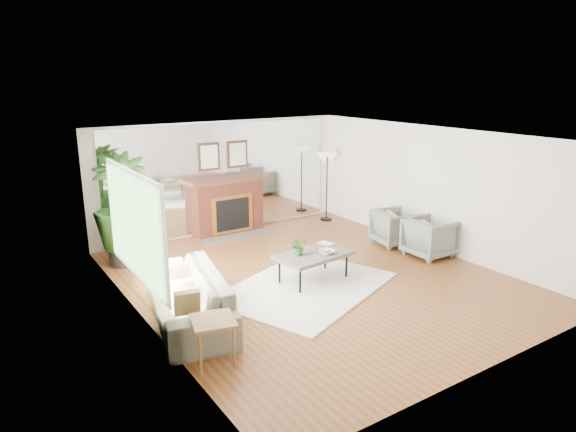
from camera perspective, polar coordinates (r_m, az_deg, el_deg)
ground at (r=9.13m, az=2.86°, el=-6.95°), size 7.00×7.00×0.00m
wall_left at (r=7.43m, az=-16.00°, el=-2.58°), size 0.02×7.00×2.50m
wall_right at (r=10.73m, az=15.98°, el=2.87°), size 0.02×7.00×2.50m
wall_back at (r=11.65m, az=-7.25°, el=4.30°), size 6.00×0.02×2.50m
mirror_panel at (r=11.63m, az=-7.21°, el=4.29°), size 5.40×0.04×2.40m
window_panel at (r=7.77m, az=-16.75°, el=-1.07°), size 0.04×2.40×1.50m
fireplace at (r=11.58m, az=-6.65°, el=1.26°), size 1.85×0.83×2.05m
area_rug at (r=8.72m, az=1.97°, el=-7.93°), size 3.43×2.97×0.03m
coffee_table at (r=8.84m, az=2.87°, el=-4.42°), size 1.36×0.89×0.52m
sofa at (r=7.69m, az=-11.09°, el=-8.74°), size 1.44×2.59×0.71m
armchair_back at (r=11.03m, az=11.81°, el=-1.23°), size 0.96×0.94×0.75m
armchair_front at (r=10.47m, az=15.46°, el=-2.30°), size 0.85×0.82×0.77m
side_table at (r=6.48m, az=-8.31°, el=-12.04°), size 0.63×0.63×0.59m
potted_ficus at (r=9.98m, az=-18.05°, el=1.04°), size 1.15×1.15×2.10m
floor_lamp at (r=12.45m, az=4.38°, el=5.90°), size 0.54×0.30×1.67m
tabletop_plant at (r=8.68m, az=1.19°, el=-3.30°), size 0.31×0.27×0.33m
fruit_bowl at (r=8.80m, az=4.32°, el=-4.02°), size 0.30×0.30×0.07m
book at (r=9.23m, az=3.93°, el=-3.22°), size 0.26×0.31×0.02m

